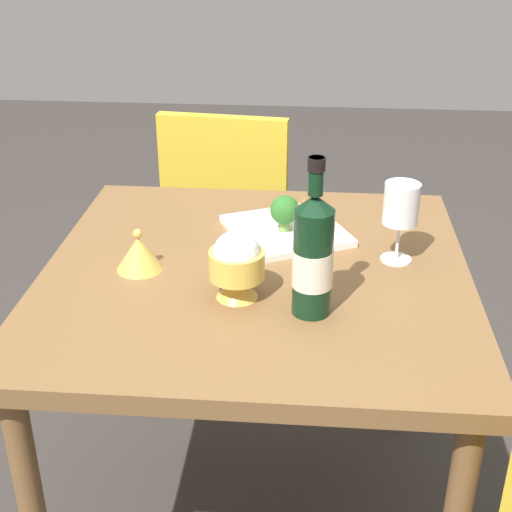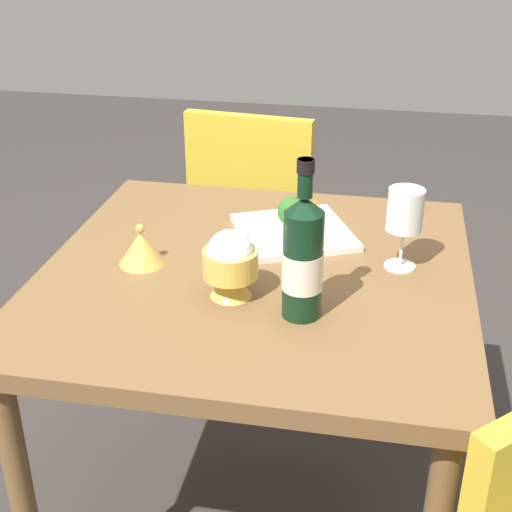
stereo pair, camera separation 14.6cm
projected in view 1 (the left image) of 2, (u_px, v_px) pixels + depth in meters
name	position (u px, v px, depth m)	size (l,w,h in m)	color
dining_table	(256.00, 301.00, 1.59)	(0.91, 0.91, 0.72)	brown
chair_by_wall	(229.00, 206.00, 2.37)	(0.44, 0.44, 0.85)	gold
wine_bottle	(313.00, 255.00, 1.34)	(0.08, 0.08, 0.31)	black
wine_glass	(401.00, 206.00, 1.53)	(0.08, 0.08, 0.18)	white
rice_bowl	(237.00, 264.00, 1.42)	(0.11, 0.11, 0.14)	gold
rice_bowl_lid	(139.00, 253.00, 1.54)	(0.10, 0.10, 0.09)	gold
serving_plate	(286.00, 231.00, 1.71)	(0.33, 0.33, 0.02)	white
broccoli_floret	(285.00, 211.00, 1.67)	(0.07, 0.07, 0.09)	#729E4C
carrot_garnish_left	(304.00, 207.00, 1.75)	(0.03, 0.03, 0.05)	orange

